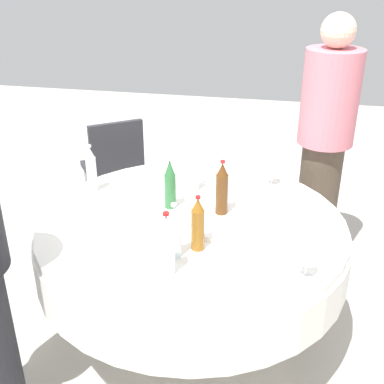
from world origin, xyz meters
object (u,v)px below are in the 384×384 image
Objects in this scene: bottle_clear_near at (91,170)px; plate_right at (112,270)px; plate_south at (140,182)px; bottle_clear_east at (174,232)px; bottle_clear_left at (193,169)px; dining_table at (192,244)px; bottle_brown_rear at (222,189)px; wine_glass_left at (272,169)px; bottle_green_inner at (170,185)px; plate_west at (151,232)px; person_inner at (324,146)px; chair_front at (114,163)px; bottle_clear_front at (167,245)px; bottle_amber_mid at (198,225)px; wine_glass_near at (307,257)px; plate_far at (199,172)px.

bottle_clear_near reaches higher than plate_right.
bottle_clear_east is at bearing 118.60° from plate_south.
plate_south is (0.32, -0.02, -0.12)m from bottle_clear_left.
bottle_clear_near reaches higher than dining_table.
bottle_brown_rear is 2.08× the size of wine_glass_left.
bottle_green_inner is 0.31m from plate_west.
bottle_green_inner is 1.02× the size of bottle_clear_near.
bottle_clear_near is 1.33× the size of plate_west.
bottle_clear_near is 0.17× the size of person_inner.
bottle_green_inner reaches higher than plate_south.
plate_right is 0.24× the size of chair_front.
chair_front is at bearing -46.25° from bottle_brown_rear.
chair_front is (0.84, -1.12, -0.08)m from dining_table.
bottle_green_inner is at bearing -92.05° from chair_front.
bottle_clear_near reaches higher than wine_glass_left.
person_inner is (-0.30, -0.35, 0.03)m from wine_glass_left.
bottle_amber_mid is at bearing -112.72° from bottle_clear_front.
wine_glass_near is 0.62× the size of plate_south.
wine_glass_near is at bearing 166.32° from bottle_amber_mid.
chair_front is at bearing -55.29° from bottle_green_inner.
plate_south and plate_west have the same top height.
plate_south is 0.38m from plate_far.
wine_glass_near is (-0.63, 0.72, -0.04)m from bottle_clear_left.
person_inner is at bearing -46.59° from chair_front.
dining_table is 0.95× the size of person_inner.
plate_south is 1.01× the size of plate_west.
wine_glass_left is at bearing -125.67° from dining_table.
bottle_clear_front is (-0.61, 0.68, 0.01)m from bottle_clear_near.
bottle_clear_near is 0.97× the size of bottle_clear_left.
person_inner is 1.91× the size of chair_front.
bottle_clear_front is 0.92m from plate_south.
wine_glass_near is (-0.57, 0.04, -0.03)m from bottle_clear_east.
bottle_brown_rear is 1.45m from chair_front.
bottle_amber_mid is at bearing 120.77° from bottle_green_inner.
dining_table is 6.00× the size of bottle_clear_east.
bottle_brown_rear is at bearing -48.15° from wine_glass_near.
wine_glass_near is at bearing 164.65° from plate_west.
bottle_amber_mid is 0.62m from bottle_clear_left.
plate_south is at bearing -37.67° from wine_glass_near.
wine_glass_near is at bearing 123.86° from plate_far.
person_inner is at bearing -128.75° from plate_west.
bottle_clear_front is (-0.13, 0.58, 0.01)m from bottle_green_inner.
plate_right is (0.38, 0.62, -0.13)m from bottle_brown_rear.
dining_table is 0.33m from bottle_brown_rear.
bottle_clear_front is at bearing 118.19° from plate_west.
plate_west is 0.12× the size of person_inner.
person_inner is at bearing -94.59° from wine_glass_near.
plate_right is (0.10, 0.63, -0.12)m from bottle_green_inner.
plate_west is at bearing -102.57° from plate_right.
bottle_clear_east is 1.87× the size of wine_glass_left.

